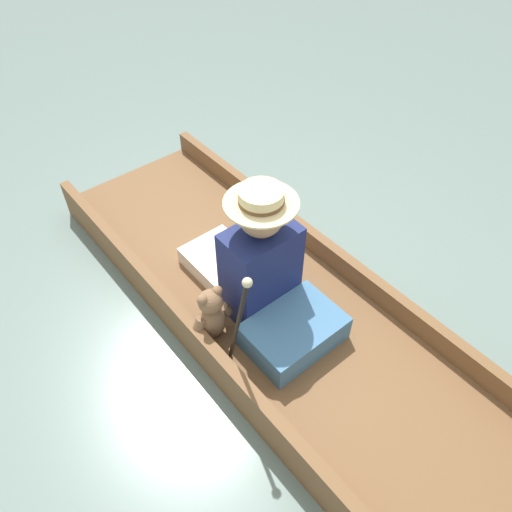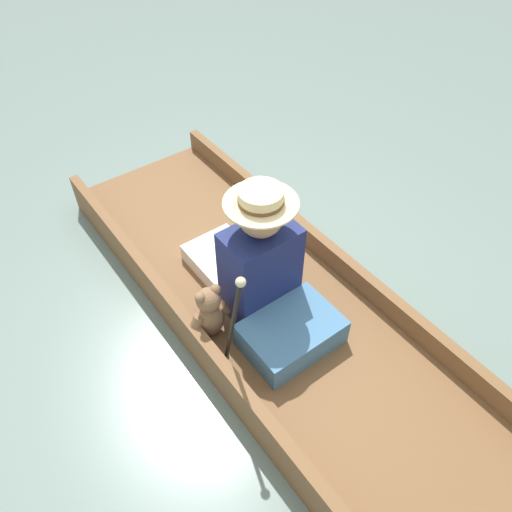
{
  "view_description": "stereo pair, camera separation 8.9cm",
  "coord_description": "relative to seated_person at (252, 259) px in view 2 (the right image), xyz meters",
  "views": [
    {
      "loc": [
        -1.2,
        -1.36,
        2.35
      ],
      "look_at": [
        -0.06,
        0.03,
        0.5
      ],
      "focal_mm": 35.0,
      "sensor_mm": 36.0,
      "label": 1
    },
    {
      "loc": [
        -1.13,
        -1.42,
        2.35
      ],
      "look_at": [
        -0.06,
        0.03,
        0.5
      ],
      "focal_mm": 35.0,
      "sensor_mm": 36.0,
      "label": 2
    }
  ],
  "objects": [
    {
      "name": "ground_plane",
      "position": [
        0.06,
        -0.06,
        -0.45
      ],
      "size": [
        16.0,
        16.0,
        0.0
      ],
      "primitive_type": "plane",
      "color": "slate"
    },
    {
      "name": "punt_boat",
      "position": [
        0.06,
        -0.06,
        -0.37
      ],
      "size": [
        1.03,
        3.15,
        0.27
      ],
      "color": "brown",
      "rests_on": "ground_plane"
    },
    {
      "name": "seat_cushion",
      "position": [
        -0.02,
        -0.37,
        -0.24
      ],
      "size": [
        0.5,
        0.35,
        0.16
      ],
      "color": "teal",
      "rests_on": "punt_boat"
    },
    {
      "name": "seated_person",
      "position": [
        0.0,
        0.0,
        0.0
      ],
      "size": [
        0.38,
        0.76,
        0.82
      ],
      "rotation": [
        0.0,
        0.0,
        0.02
      ],
      "color": "white",
      "rests_on": "punt_boat"
    },
    {
      "name": "teddy_bear",
      "position": [
        -0.32,
        -0.06,
        -0.15
      ],
      "size": [
        0.25,
        0.15,
        0.35
      ],
      "color": "#846042",
      "rests_on": "punt_boat"
    },
    {
      "name": "wine_glass",
      "position": [
        0.32,
        0.36,
        -0.21
      ],
      "size": [
        0.07,
        0.07,
        0.18
      ],
      "color": "silver",
      "rests_on": "punt_boat"
    },
    {
      "name": "walking_cane",
      "position": [
        -0.35,
        -0.35,
        0.14
      ],
      "size": [
        0.04,
        0.19,
        0.77
      ],
      "color": "black",
      "rests_on": "punt_boat"
    },
    {
      "name": "champagne_bottle",
      "position": [
        0.41,
        0.5,
        -0.18
      ],
      "size": [
        0.08,
        0.08,
        0.31
      ],
      "color": "#1E4723",
      "rests_on": "punt_boat"
    }
  ]
}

